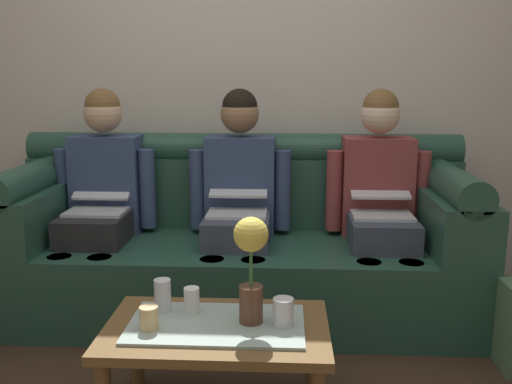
# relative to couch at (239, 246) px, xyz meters

# --- Properties ---
(back_wall_patterned) EXTENTS (6.00, 0.12, 2.90)m
(back_wall_patterned) POSITION_rel_couch_xyz_m (0.00, 0.53, 1.08)
(back_wall_patterned) COLOR beige
(back_wall_patterned) RESTS_ON ground_plane
(couch) EXTENTS (2.49, 0.88, 0.96)m
(couch) POSITION_rel_couch_xyz_m (0.00, 0.00, 0.00)
(couch) COLOR #234738
(couch) RESTS_ON ground_plane
(person_left) EXTENTS (0.56, 0.67, 1.22)m
(person_left) POSITION_rel_couch_xyz_m (-0.75, -0.00, 0.29)
(person_left) COLOR #232326
(person_left) RESTS_ON ground_plane
(person_middle) EXTENTS (0.56, 0.67, 1.22)m
(person_middle) POSITION_rel_couch_xyz_m (0.00, -0.00, 0.29)
(person_middle) COLOR #383D4C
(person_middle) RESTS_ON ground_plane
(person_right) EXTENTS (0.56, 0.67, 1.22)m
(person_right) POSITION_rel_couch_xyz_m (0.75, -0.00, 0.29)
(person_right) COLOR #383D4C
(person_right) RESTS_ON ground_plane
(coffee_table) EXTENTS (0.84, 0.53, 0.39)m
(coffee_table) POSITION_rel_couch_xyz_m (0.00, -1.03, -0.04)
(coffee_table) COLOR brown
(coffee_table) RESTS_ON ground_plane
(flower_vase) EXTENTS (0.13, 0.13, 0.40)m
(flower_vase) POSITION_rel_couch_xyz_m (0.13, -1.02, 0.27)
(flower_vase) COLOR brown
(flower_vase) RESTS_ON coffee_table
(cup_near_left) EXTENTS (0.08, 0.08, 0.10)m
(cup_near_left) POSITION_rel_couch_xyz_m (0.25, -1.04, 0.07)
(cup_near_left) COLOR silver
(cup_near_left) RESTS_ON coffee_table
(cup_near_right) EXTENTS (0.06, 0.06, 0.10)m
(cup_near_right) POSITION_rel_couch_xyz_m (-0.11, -0.95, 0.07)
(cup_near_right) COLOR white
(cup_near_right) RESTS_ON coffee_table
(cup_far_center) EXTENTS (0.07, 0.07, 0.09)m
(cup_far_center) POSITION_rel_couch_xyz_m (-0.24, -1.10, 0.06)
(cup_far_center) COLOR #DBB77A
(cup_far_center) RESTS_ON coffee_table
(cup_far_left) EXTENTS (0.07, 0.07, 0.13)m
(cup_far_left) POSITION_rel_couch_xyz_m (-0.22, -0.94, 0.09)
(cup_far_left) COLOR silver
(cup_far_left) RESTS_ON coffee_table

